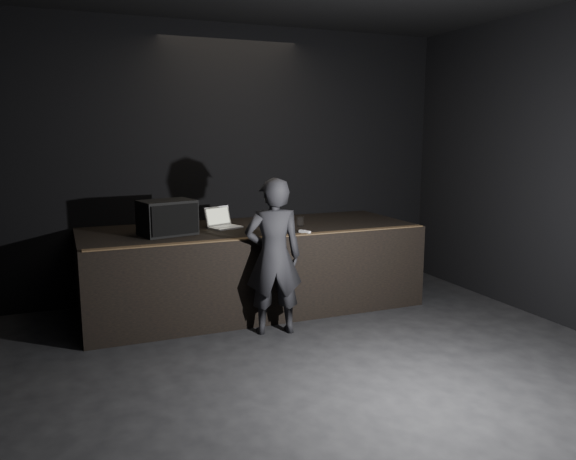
# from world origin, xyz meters

# --- Properties ---
(ground) EXTENTS (7.00, 7.00, 0.00)m
(ground) POSITION_xyz_m (0.00, 0.00, 0.00)
(ground) COLOR black
(ground) RESTS_ON ground
(room_walls) EXTENTS (6.10, 7.10, 3.52)m
(room_walls) POSITION_xyz_m (0.00, 0.00, 2.02)
(room_walls) COLOR black
(room_walls) RESTS_ON ground
(stage_riser) EXTENTS (4.00, 1.50, 1.00)m
(stage_riser) POSITION_xyz_m (0.00, 2.73, 0.50)
(stage_riser) COLOR black
(stage_riser) RESTS_ON ground
(riser_lip) EXTENTS (3.92, 0.10, 0.01)m
(riser_lip) POSITION_xyz_m (0.00, 2.02, 1.01)
(riser_lip) COLOR brown
(riser_lip) RESTS_ON stage_riser
(stage_monitor) EXTENTS (0.66, 0.55, 0.39)m
(stage_monitor) POSITION_xyz_m (-1.02, 2.60, 1.19)
(stage_monitor) COLOR black
(stage_monitor) RESTS_ON stage_riser
(cable) EXTENTS (0.85, 0.42, 0.02)m
(cable) POSITION_xyz_m (-0.81, 3.32, 1.01)
(cable) COLOR black
(cable) RESTS_ON stage_riser
(laptop) EXTENTS (0.44, 0.42, 0.24)m
(laptop) POSITION_xyz_m (-0.32, 2.84, 1.06)
(laptop) COLOR silver
(laptop) RESTS_ON stage_riser
(beer_can) EXTENTS (0.07, 0.07, 0.17)m
(beer_can) POSITION_xyz_m (-1.11, 2.73, 1.09)
(beer_can) COLOR silver
(beer_can) RESTS_ON stage_riser
(plastic_cup) EXTENTS (0.09, 0.09, 0.11)m
(plastic_cup) POSITION_xyz_m (0.59, 2.58, 1.06)
(plastic_cup) COLOR white
(plastic_cup) RESTS_ON stage_riser
(wii_remote) EXTENTS (0.09, 0.16, 0.03)m
(wii_remote) POSITION_xyz_m (0.44, 2.11, 1.01)
(wii_remote) COLOR white
(wii_remote) RESTS_ON stage_riser
(person) EXTENTS (0.67, 0.51, 1.67)m
(person) POSITION_xyz_m (-0.07, 1.78, 0.84)
(person) COLOR black
(person) RESTS_ON ground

